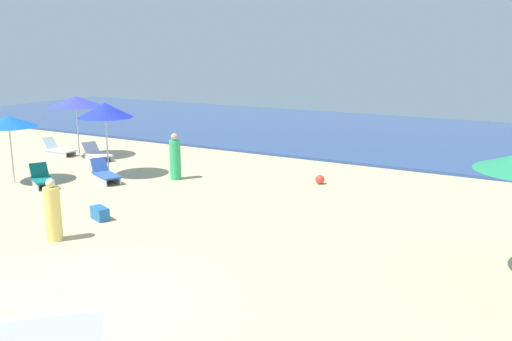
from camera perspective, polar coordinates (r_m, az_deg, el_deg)
The scene contains 13 objects.
ground_plane at distance 10.49m, azimuth -21.40°, elevation -14.15°, with size 60.00×60.00×0.00m, color #D4B988.
ocean at distance 29.31m, azimuth 14.63°, elevation 3.54°, with size 60.00×15.42×0.12m, color navy.
umbrella_0 at distance 20.22m, azimuth -24.40°, elevation 4.66°, with size 1.89×1.89×2.31m.
lounge_chair_0_0 at distance 19.61m, azimuth -21.40°, elevation -0.80°, with size 1.38×1.10×0.73m.
umbrella_2 at distance 20.05m, azimuth -15.46°, elevation 6.07°, with size 1.94×1.94×2.66m.
lounge_chair_2_0 at distance 19.61m, azimuth -15.44°, elevation -0.38°, with size 1.54×1.09×0.76m.
umbrella_4 at distance 23.99m, azimuth -18.28°, elevation 6.83°, with size 2.29×2.29×2.57m.
lounge_chair_4_0 at distance 23.49m, azimuth -16.26°, elevation 1.67°, with size 1.60×1.02×0.68m.
lounge_chair_4_1 at distance 24.99m, azimuth -19.89°, elevation 2.07°, with size 1.53×0.62×0.74m.
beachgoer_1 at distance 14.04m, azimuth -20.42°, elevation -4.10°, with size 0.49×0.49×1.54m.
beachgoer_2 at distance 19.38m, azimuth -8.42°, elevation 1.29°, with size 0.52×0.52×1.64m.
beach_ball_0 at distance 18.76m, azimuth 6.69°, elevation -0.94°, with size 0.31×0.31×0.31m, color #E43E2F.
cooler_box_1 at distance 15.45m, azimuth -15.96°, elevation -4.32°, with size 0.60×0.30×0.35m, color #2167B1.
Camera 1 is at (7.53, -5.66, 4.61)m, focal length 38.38 mm.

